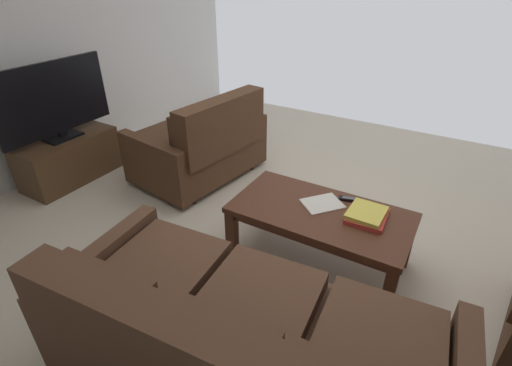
{
  "coord_description": "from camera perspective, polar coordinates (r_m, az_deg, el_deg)",
  "views": [
    {
      "loc": [
        -0.92,
        2.34,
        1.88
      ],
      "look_at": [
        0.12,
        0.55,
        0.67
      ],
      "focal_mm": 26.71,
      "sensor_mm": 36.0,
      "label": 1
    }
  ],
  "objects": [
    {
      "name": "coffee_table",
      "position": [
        2.63,
        9.6,
        -5.26
      ],
      "size": [
        1.19,
        0.61,
        0.43
      ],
      "color": "#4C2819",
      "rests_on": "ground"
    },
    {
      "name": "book_stack",
      "position": [
        2.58,
        16.27,
        -4.57
      ],
      "size": [
        0.25,
        0.29,
        0.06
      ],
      "color": "#C63833",
      "rests_on": "coffee_table"
    },
    {
      "name": "tv_stand",
      "position": [
        4.12,
        -26.2,
        3.3
      ],
      "size": [
        0.42,
        0.9,
        0.44
      ],
      "color": "#4C331E",
      "rests_on": "ground"
    },
    {
      "name": "sofa_main",
      "position": [
        1.91,
        -2.26,
        -23.26
      ],
      "size": [
        1.97,
        1.04,
        0.8
      ],
      "color": "black",
      "rests_on": "ground"
    },
    {
      "name": "tv_remote",
      "position": [
        2.74,
        13.94,
        -2.38
      ],
      "size": [
        0.17,
        0.08,
        0.02
      ],
      "color": "black",
      "rests_on": "coffee_table"
    },
    {
      "name": "loose_magazine",
      "position": [
        2.66,
        9.9,
        -3.05
      ],
      "size": [
        0.32,
        0.33,
        0.01
      ],
      "primitive_type": "cube",
      "rotation": [
        0.0,
        0.0,
        5.58
      ],
      "color": "silver",
      "rests_on": "coffee_table"
    },
    {
      "name": "loveseat_near",
      "position": [
        3.71,
        -8.07,
        5.81
      ],
      "size": [
        0.98,
        1.29,
        0.86
      ],
      "color": "black",
      "rests_on": "ground"
    },
    {
      "name": "wall_right",
      "position": [
        4.33,
        -28.43,
        19.76
      ],
      "size": [
        0.12,
        5.17,
        2.67
      ],
      "primitive_type": "cube",
      "color": "silver",
      "rests_on": "ground"
    },
    {
      "name": "ground_plane",
      "position": [
        3.14,
        6.99,
        -6.81
      ],
      "size": [
        5.37,
        5.17,
        0.01
      ],
      "primitive_type": "cube",
      "color": "beige"
    },
    {
      "name": "flat_tv",
      "position": [
        3.92,
        -28.14,
        10.87
      ],
      "size": [
        0.2,
        1.1,
        0.7
      ],
      "color": "black",
      "rests_on": "tv_stand"
    }
  ]
}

